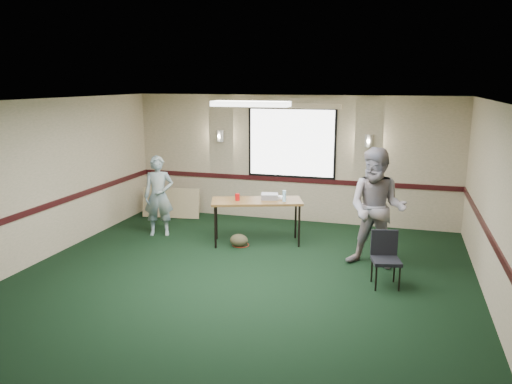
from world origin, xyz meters
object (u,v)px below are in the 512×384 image
(folding_table, at_px, (257,203))
(conference_chair, at_px, (385,254))
(person_right, at_px, (377,209))
(projector, at_px, (270,196))
(person_left, at_px, (159,196))

(folding_table, xyz_separation_m, conference_chair, (2.38, -1.34, -0.29))
(person_right, bearing_deg, folding_table, 173.61)
(folding_table, relative_size, person_right, 0.91)
(conference_chair, bearing_deg, projector, 131.69)
(projector, bearing_deg, conference_chair, -47.68)
(folding_table, distance_m, conference_chair, 2.74)
(person_right, bearing_deg, projector, 168.35)
(projector, xyz_separation_m, person_left, (-2.19, -0.18, -0.09))
(person_left, bearing_deg, conference_chair, -36.49)
(person_left, relative_size, person_right, 0.80)
(folding_table, height_order, conference_chair, folding_table)
(folding_table, height_order, person_right, person_right)
(conference_chair, distance_m, person_right, 0.89)
(projector, relative_size, conference_chair, 0.38)
(conference_chair, height_order, person_left, person_left)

